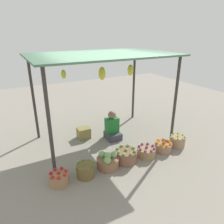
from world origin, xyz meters
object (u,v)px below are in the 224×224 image
object	(u,v)px
basket_cabbages	(108,161)
basket_purple_onions	(146,152)
basket_limes	(177,141)
basket_oranges	(163,147)
wooden_crate_near_vendor	(84,133)
vendor_person	(112,128)
basket_green_apples	(126,156)
basket_green_chilies	(86,170)
basket_red_apples	(59,178)

from	to	relation	value
basket_cabbages	basket_purple_onions	size ratio (longest dim) A/B	1.12
basket_limes	basket_purple_onions	bearing A→B (deg)	-179.39
basket_purple_onions	basket_oranges	size ratio (longest dim) A/B	1.04
basket_cabbages	basket_oranges	distance (m)	1.48
basket_limes	wooden_crate_near_vendor	xyz separation A→B (m)	(-1.93, 1.53, 0.01)
vendor_person	basket_green_apples	size ratio (longest dim) A/B	1.66
basket_green_chilies	basket_green_apples	bearing A→B (deg)	2.90
basket_cabbages	basket_purple_onions	world-z (taller)	basket_cabbages
basket_green_chilies	wooden_crate_near_vendor	world-z (taller)	basket_green_chilies
basket_red_apples	basket_green_chilies	size ratio (longest dim) A/B	1.02
basket_green_apples	basket_oranges	bearing A→B (deg)	-2.44
basket_cabbages	basket_green_apples	world-z (taller)	basket_cabbages
basket_purple_onions	basket_limes	bearing A→B (deg)	0.61
basket_red_apples	basket_oranges	xyz separation A→B (m)	(2.53, -0.02, -0.01)
basket_red_apples	basket_green_apples	bearing A→B (deg)	0.83
basket_oranges	basket_limes	world-z (taller)	basket_limes
basket_green_apples	vendor_person	bearing A→B (deg)	77.15
basket_red_apples	vendor_person	bearing A→B (deg)	32.94
basket_green_apples	basket_purple_onions	world-z (taller)	basket_green_apples
basket_red_apples	basket_cabbages	bearing A→B (deg)	1.53
basket_green_chilies	wooden_crate_near_vendor	distance (m)	1.65
basket_cabbages	basket_oranges	world-z (taller)	basket_cabbages
basket_red_apples	basket_green_apples	size ratio (longest dim) A/B	0.79
basket_green_chilies	basket_limes	world-z (taller)	basket_limes
basket_green_chilies	basket_oranges	world-z (taller)	basket_green_chilies
basket_purple_onions	wooden_crate_near_vendor	world-z (taller)	wooden_crate_near_vendor
vendor_person	basket_purple_onions	bearing A→B (deg)	-76.39
vendor_person	basket_cabbages	bearing A→B (deg)	-122.29
wooden_crate_near_vendor	basket_oranges	bearing A→B (deg)	-46.68
basket_green_apples	basket_purple_onions	distance (m)	0.54
vendor_person	basket_oranges	xyz separation A→B (m)	(0.78, -1.16, -0.18)
basket_green_apples	basket_limes	world-z (taller)	basket_green_apples
basket_green_chilies	wooden_crate_near_vendor	size ratio (longest dim) A/B	1.12
basket_green_chilies	basket_green_apples	size ratio (longest dim) A/B	0.78
basket_green_apples	basket_oranges	xyz separation A→B (m)	(1.04, -0.04, -0.03)
basket_cabbages	basket_purple_onions	distance (m)	0.98
vendor_person	basket_red_apples	xyz separation A→B (m)	(-1.75, -1.14, -0.18)
vendor_person	basket_limes	distance (m)	1.70
basket_purple_onions	wooden_crate_near_vendor	bearing A→B (deg)	121.81
basket_purple_onions	basket_oranges	distance (m)	0.50
basket_red_apples	basket_limes	xyz separation A→B (m)	(3.00, -0.01, 0.02)
vendor_person	basket_limes	size ratio (longest dim) A/B	2.07
basket_red_apples	basket_oranges	size ratio (longest dim) A/B	0.91
basket_cabbages	basket_green_apples	size ratio (longest dim) A/B	1.02
basket_purple_onions	basket_green_apples	bearing A→B (deg)	175.80
vendor_person	basket_green_chilies	size ratio (longest dim) A/B	2.14
basket_limes	basket_oranges	bearing A→B (deg)	-178.13
basket_green_chilies	basket_oranges	size ratio (longest dim) A/B	0.89
basket_purple_onions	basket_limes	size ratio (longest dim) A/B	1.13
basket_cabbages	basket_green_apples	bearing A→B (deg)	-0.82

